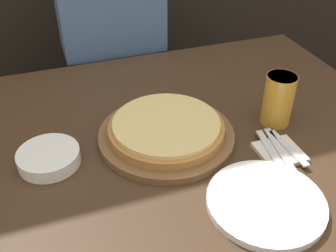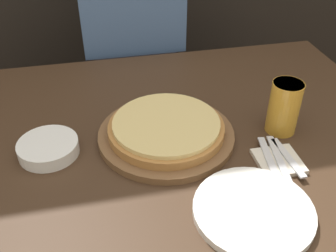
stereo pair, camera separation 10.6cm
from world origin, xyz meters
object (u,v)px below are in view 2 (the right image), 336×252
fork (270,160)px  diner_person (134,57)px  side_bowl (48,148)px  dinner_knife (279,159)px  dinner_plate (253,211)px  spoon (288,157)px  pizza_on_board (168,130)px  beer_glass (284,105)px

fork → diner_person: diner_person is taller
fork → side_bowl: bearing=163.7°
fork → dinner_knife: same height
dinner_plate → fork: bearing=55.0°
side_bowl → spoon: 0.62m
dinner_plate → dinner_knife: dinner_plate is taller
pizza_on_board → side_bowl: (-0.32, -0.00, -0.01)m
beer_glass → side_bowl: bearing=177.6°
pizza_on_board → fork: size_ratio=2.04×
dinner_plate → spoon: dinner_plate is taller
dinner_plate → spoon: 0.21m
pizza_on_board → side_bowl: size_ratio=2.37×
beer_glass → fork: beer_glass is taller
dinner_plate → spoon: size_ratio=1.71×
dinner_plate → spoon: (0.15, 0.14, 0.01)m
beer_glass → fork: 0.17m
dinner_plate → side_bowl: (-0.44, 0.30, 0.01)m
dinner_plate → side_bowl: bearing=145.6°
fork → dinner_knife: 0.02m
side_bowl → spoon: (0.59, -0.16, -0.00)m
side_bowl → fork: side_bowl is taller
pizza_on_board → fork: (0.23, -0.16, -0.01)m
beer_glass → side_bowl: 0.64m
side_bowl → diner_person: 0.74m
side_bowl → dinner_knife: size_ratio=0.86×
dinner_plate → fork: size_ratio=1.46×
diner_person → spoon: bearing=-71.2°
dinner_knife → spoon: 0.03m
fork → diner_person: bearing=105.6°
beer_glass → spoon: bearing=-107.1°
dinner_plate → dinner_knife: size_ratio=1.46×
pizza_on_board → dinner_plate: 0.33m
beer_glass → diner_person: 0.78m
side_bowl → diner_person: size_ratio=0.12×
dinner_knife → beer_glass: bearing=63.6°
beer_glass → fork: size_ratio=0.82×
spoon → diner_person: bearing=108.8°
spoon → beer_glass: bearing=72.9°
fork → dinner_knife: size_ratio=1.00×
fork → dinner_knife: (0.02, 0.00, 0.00)m
pizza_on_board → dinner_knife: size_ratio=2.04×
dinner_plate → beer_glass: bearing=55.3°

